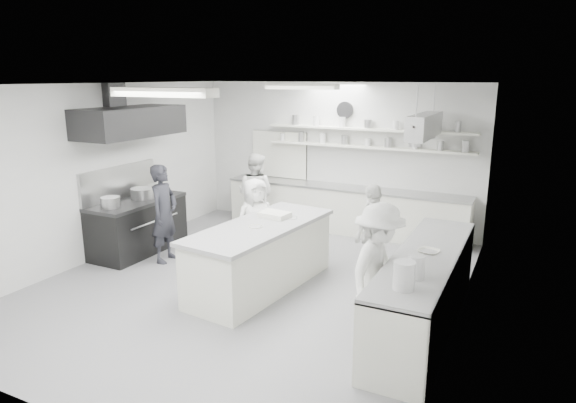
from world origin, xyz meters
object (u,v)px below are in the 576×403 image
at_px(right_counter, 424,292).
at_px(cook_stove, 164,213).
at_px(prep_island, 261,258).
at_px(cook_back, 255,194).
at_px(back_counter, 343,209).
at_px(stove, 138,227).

bearing_deg(right_counter, cook_stove, 174.47).
distance_m(right_counter, prep_island, 2.46).
relative_size(prep_island, cook_back, 1.55).
height_order(prep_island, cook_stove, cook_stove).
xyz_separation_m(right_counter, cook_stove, (-4.49, 0.43, 0.37)).
xyz_separation_m(cook_stove, cook_back, (0.60, 2.07, -0.02)).
relative_size(right_counter, prep_island, 1.30).
bearing_deg(cook_stove, back_counter, -42.56).
height_order(back_counter, cook_stove, cook_stove).
bearing_deg(back_counter, prep_island, -91.83).
bearing_deg(prep_island, stove, 177.39).
distance_m(stove, cook_back, 2.37).
distance_m(back_counter, prep_island, 3.24).
bearing_deg(cook_back, right_counter, 146.39).
relative_size(prep_island, cook_stove, 1.51).
distance_m(right_counter, cook_stove, 4.52).
xyz_separation_m(stove, right_counter, (5.25, -0.60, 0.02)).
height_order(right_counter, prep_island, right_counter).
bearing_deg(cook_stove, stove, 70.99).
xyz_separation_m(stove, cook_back, (1.36, 1.91, 0.37)).
bearing_deg(right_counter, cook_back, 147.21).
bearing_deg(right_counter, back_counter, 124.65).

